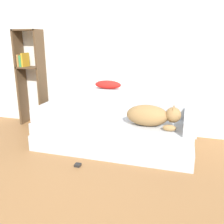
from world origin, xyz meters
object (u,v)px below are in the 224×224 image
object	(u,v)px
couch	(114,134)
power_adapter	(78,165)
bookshelf	(30,73)
dog	(152,115)
laptop	(110,122)
throw_pillow	(108,85)

from	to	relation	value
couch	power_adapter	distance (m)	0.73
power_adapter	bookshelf	bearing A→B (deg)	138.54
couch	bookshelf	world-z (taller)	bookshelf
dog	bookshelf	distance (m)	2.28
dog	laptop	xyz separation A→B (m)	(-0.54, -0.03, -0.13)
bookshelf	couch	bearing A→B (deg)	-19.09
couch	bookshelf	size ratio (longest dim) A/B	1.32
laptop	throw_pillow	size ratio (longest dim) A/B	0.91
couch	bookshelf	bearing A→B (deg)	160.91
dog	throw_pillow	world-z (taller)	throw_pillow
dog	laptop	size ratio (longest dim) A/B	1.91
couch	dog	xyz separation A→B (m)	(0.51, -0.06, 0.33)
throw_pillow	bookshelf	bearing A→B (deg)	172.48
throw_pillow	power_adapter	distance (m)	1.31
laptop	couch	bearing A→B (deg)	66.17
bookshelf	laptop	bearing A→B (deg)	-22.22
dog	power_adapter	bearing A→B (deg)	-142.22
laptop	power_adapter	distance (m)	0.72
dog	laptop	bearing A→B (deg)	-177.20
throw_pillow	bookshelf	xyz separation A→B (m)	(-1.44, 0.19, 0.10)
dog	throw_pillow	bearing A→B (deg)	148.27
dog	bookshelf	size ratio (longest dim) A/B	0.43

